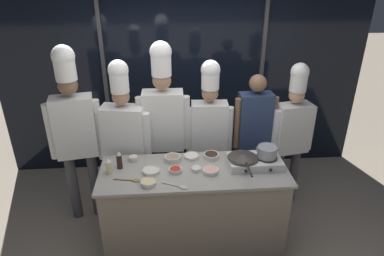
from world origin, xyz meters
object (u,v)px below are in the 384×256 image
object	(u,v)px
serving_spoon_slotted	(180,186)
person_guest	(254,129)
serving_spoon_solid	(133,180)
chef_sous	(124,134)
chef_apprentice	(292,127)
prep_bowl_garlic	(151,171)
prep_bowl_soy_glaze	(211,155)
chef_line	(163,119)
chef_pastry	(209,127)
portable_stove	(254,162)
prep_bowl_onion	(196,169)
squeeze_bottle_oil	(108,166)
prep_bowl_chili_flakes	(175,170)
prep_bowl_ginger	(148,183)
stock_pot	(267,152)
prep_bowl_shrimp	(211,171)
prep_bowl_mushrooms	(173,158)
chef_head	(74,125)
prep_bowl_noodles	(133,158)
squeeze_bottle_soy	(119,160)
frying_pan	(243,156)
prep_bowl_rice	(191,156)

from	to	relation	value
serving_spoon_slotted	person_guest	distance (m)	1.31
serving_spoon_solid	person_guest	distance (m)	1.58
chef_sous	chef_apprentice	xyz separation A→B (m)	(1.95, 0.09, -0.03)
prep_bowl_garlic	chef_sous	world-z (taller)	chef_sous
prep_bowl_soy_glaze	serving_spoon_solid	xyz separation A→B (m)	(-0.80, -0.37, -0.02)
prep_bowl_soy_glaze	chef_line	distance (m)	0.70
prep_bowl_garlic	chef_line	xyz separation A→B (m)	(0.13, 0.65, 0.27)
prep_bowl_garlic	chef_pastry	distance (m)	0.92
portable_stove	prep_bowl_garlic	distance (m)	1.05
prep_bowl_onion	chef_line	distance (m)	0.77
prep_bowl_soy_glaze	chef_pastry	distance (m)	0.41
squeeze_bottle_oil	prep_bowl_chili_flakes	xyz separation A→B (m)	(0.66, -0.03, -0.06)
prep_bowl_ginger	prep_bowl_onion	bearing A→B (deg)	24.51
stock_pot	prep_bowl_shrimp	world-z (taller)	stock_pot
prep_bowl_mushrooms	person_guest	xyz separation A→B (m)	(0.97, 0.45, 0.08)
prep_bowl_onion	chef_head	bearing A→B (deg)	156.39
stock_pot	prep_bowl_noodles	size ratio (longest dim) A/B	2.44
prep_bowl_onion	chef_apprentice	world-z (taller)	chef_apprentice
squeeze_bottle_oil	prep_bowl_soy_glaze	bearing A→B (deg)	11.85
prep_bowl_shrimp	prep_bowl_noodles	world-z (taller)	prep_bowl_noodles
person_guest	prep_bowl_noodles	bearing A→B (deg)	14.30
stock_pot	squeeze_bottle_soy	size ratio (longest dim) A/B	1.17
portable_stove	prep_bowl_shrimp	size ratio (longest dim) A/B	3.36
chef_sous	chef_apprentice	world-z (taller)	chef_sous
frying_pan	stock_pot	size ratio (longest dim) A/B	2.40
prep_bowl_ginger	squeeze_bottle_oil	bearing A→B (deg)	149.51
prep_bowl_chili_flakes	prep_bowl_mushrooms	xyz separation A→B (m)	(-0.02, 0.22, 0.01)
prep_bowl_onion	prep_bowl_soy_glaze	xyz separation A→B (m)	(0.18, 0.24, 0.01)
chef_head	serving_spoon_solid	bearing A→B (deg)	123.83
serving_spoon_solid	serving_spoon_slotted	bearing A→B (deg)	-17.02
stock_pot	prep_bowl_soy_glaze	bearing A→B (deg)	160.59
prep_bowl_shrimp	chef_head	xyz separation A→B (m)	(-1.43, 0.61, 0.27)
chef_sous	squeeze_bottle_soy	bearing A→B (deg)	98.58
prep_bowl_ginger	prep_bowl_rice	bearing A→B (deg)	46.68
prep_bowl_rice	chef_apprentice	distance (m)	1.29
chef_line	chef_pastry	size ratio (longest dim) A/B	1.11
stock_pot	chef_pastry	bearing A→B (deg)	131.95
prep_bowl_chili_flakes	chef_apprentice	xyz separation A→B (m)	(1.41, 0.65, 0.11)
prep_bowl_onion	person_guest	world-z (taller)	person_guest
portable_stove	stock_pot	world-z (taller)	stock_pot
prep_bowl_mushrooms	chef_pastry	bearing A→B (deg)	44.09
frying_pan	chef_apprentice	bearing A→B (deg)	39.82
frying_pan	prep_bowl_ginger	xyz separation A→B (m)	(-0.95, -0.26, -0.09)
squeeze_bottle_soy	prep_bowl_onion	size ratio (longest dim) A/B	1.82
portable_stove	prep_bowl_shrimp	world-z (taller)	portable_stove
prep_bowl_chili_flakes	prep_bowl_ginger	bearing A→B (deg)	-141.74
prep_bowl_soy_glaze	chef_sous	bearing A→B (deg)	161.60
prep_bowl_ginger	serving_spoon_solid	xyz separation A→B (m)	(-0.15, 0.08, -0.02)
chef_head	person_guest	distance (m)	2.04
squeeze_bottle_oil	chef_pastry	distance (m)	1.24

